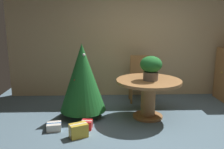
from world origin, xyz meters
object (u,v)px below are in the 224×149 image
round_dining_table (148,91)px  gift_box_red (87,125)px  wooden_chair_far (140,76)px  gift_box_cream (54,127)px  holiday_tree (83,77)px  gift_box_gold (79,130)px  flower_vase (151,67)px

round_dining_table → gift_box_red: size_ratio=6.08×
wooden_chair_far → gift_box_cream: 2.25m
round_dining_table → gift_box_red: (-1.08, -0.46, -0.43)m
holiday_tree → gift_box_gold: (-0.01, -0.84, -0.63)m
holiday_tree → gift_box_gold: 1.05m
holiday_tree → round_dining_table: bearing=-4.6°
wooden_chair_far → holiday_tree: (-1.18, -0.91, 0.17)m
gift_box_gold → gift_box_red: (0.11, 0.28, -0.03)m
wooden_chair_far → round_dining_table: bearing=-90.0°
gift_box_red → wooden_chair_far: bearing=53.6°
gift_box_cream → gift_box_gold: size_ratio=0.82×
wooden_chair_far → holiday_tree: bearing=-142.2°
round_dining_table → flower_vase: bearing=-58.1°
flower_vase → gift_box_red: size_ratio=2.24×
flower_vase → gift_box_gold: size_ratio=1.39×
round_dining_table → gift_box_cream: round_dining_table is taller
wooden_chair_far → gift_box_red: bearing=-126.4°
holiday_tree → gift_box_red: bearing=-79.7°
flower_vase → wooden_chair_far: bearing=91.2°
flower_vase → holiday_tree: 1.23m
round_dining_table → wooden_chair_far: bearing=90.0°
round_dining_table → wooden_chair_far: size_ratio=1.16×
round_dining_table → gift_box_red: bearing=-157.1°
wooden_chair_far → holiday_tree: size_ratio=0.74×
gift_box_gold → holiday_tree: bearing=89.6°
flower_vase → wooden_chair_far: size_ratio=0.43×
flower_vase → holiday_tree: (-1.20, 0.13, -0.21)m
wooden_chair_far → gift_box_red: 1.89m
wooden_chair_far → gift_box_red: size_ratio=5.25×
holiday_tree → gift_box_cream: 0.99m
holiday_tree → gift_box_gold: holiday_tree is taller
flower_vase → holiday_tree: holiday_tree is taller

